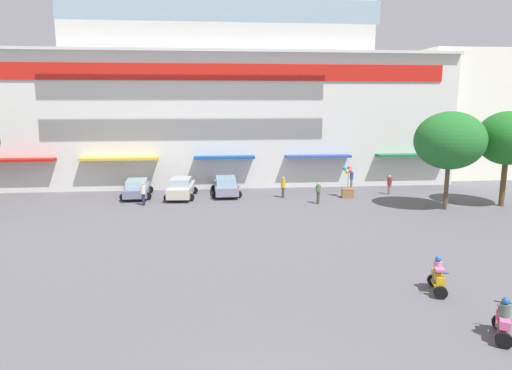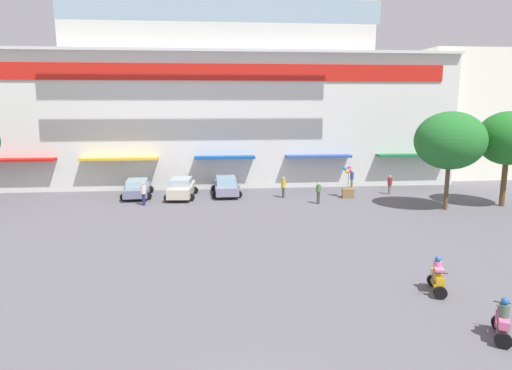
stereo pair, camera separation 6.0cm
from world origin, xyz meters
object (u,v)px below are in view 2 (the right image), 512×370
at_px(pedestrian_1, 283,186).
at_px(pedestrian_2, 390,184).
at_px(pedestrian_3, 352,178).
at_px(pedestrian_4, 143,193).
at_px(parked_car_1, 181,188).
at_px(parked_car_0, 137,188).
at_px(scooter_rider_1, 502,322).
at_px(plaza_tree_3, 508,138).
at_px(balloon_vendor_cart, 348,186).
at_px(plaza_tree_1, 450,141).
at_px(scooter_rider_2, 437,278).
at_px(pedestrian_0, 318,192).
at_px(parked_car_2, 226,186).

relative_size(pedestrian_1, pedestrian_2, 1.06).
height_order(pedestrian_3, pedestrian_4, pedestrian_4).
bearing_deg(parked_car_1, parked_car_0, 170.06).
relative_size(scooter_rider_1, pedestrian_2, 0.94).
height_order(plaza_tree_3, balloon_vendor_cart, plaza_tree_3).
bearing_deg(balloon_vendor_cart, pedestrian_2, 13.79).
distance_m(parked_car_0, balloon_vendor_cart, 16.97).
relative_size(plaza_tree_1, scooter_rider_2, 4.60).
height_order(parked_car_1, pedestrian_3, pedestrian_3).
bearing_deg(scooter_rider_2, scooter_rider_1, -85.21).
height_order(parked_car_1, pedestrian_0, pedestrian_0).
height_order(parked_car_0, balloon_vendor_cart, balloon_vendor_cart).
height_order(parked_car_1, scooter_rider_1, parked_car_1).
bearing_deg(pedestrian_0, parked_car_2, 149.85).
height_order(plaza_tree_3, pedestrian_1, plaza_tree_3).
relative_size(scooter_rider_1, pedestrian_1, 0.89).
bearing_deg(pedestrian_3, parked_car_2, -172.64).
bearing_deg(scooter_rider_2, parked_car_1, 120.51).
xyz_separation_m(pedestrian_0, pedestrian_3, (4.26, 5.40, 0.05)).
xyz_separation_m(scooter_rider_1, pedestrian_4, (-14.46, 20.75, 0.35)).
distance_m(parked_car_2, pedestrian_4, 7.02).
xyz_separation_m(pedestrian_0, pedestrian_4, (-13.06, 0.76, 0.05)).
relative_size(parked_car_2, pedestrian_4, 2.59).
height_order(plaza_tree_3, pedestrian_3, plaza_tree_3).
height_order(parked_car_0, pedestrian_1, pedestrian_1).
bearing_deg(pedestrian_2, pedestrian_4, -173.90).
bearing_deg(scooter_rider_2, pedestrian_4, 129.75).
bearing_deg(pedestrian_1, parked_car_2, 161.06).
height_order(scooter_rider_2, balloon_vendor_cart, balloon_vendor_cart).
relative_size(plaza_tree_3, balloon_vendor_cart, 2.72).
relative_size(pedestrian_4, balloon_vendor_cart, 0.67).
xyz_separation_m(pedestrian_1, pedestrian_4, (-10.77, -1.65, 0.01)).
distance_m(pedestrian_2, pedestrian_4, 19.87).
bearing_deg(plaza_tree_3, scooter_rider_2, -130.77).
bearing_deg(plaza_tree_1, pedestrian_3, 118.48).
relative_size(parked_car_2, balloon_vendor_cart, 1.74).
xyz_separation_m(parked_car_2, pedestrian_2, (13.52, -1.09, 0.15)).
bearing_deg(balloon_vendor_cart, parked_car_1, 174.18).
height_order(plaza_tree_1, pedestrian_1, plaza_tree_1).
xyz_separation_m(parked_car_1, scooter_rider_2, (11.50, -19.52, -0.17)).
height_order(pedestrian_0, pedestrian_4, pedestrian_4).
distance_m(parked_car_0, scooter_rider_2, 25.17).
height_order(pedestrian_3, balloon_vendor_cart, balloon_vendor_cart).
bearing_deg(pedestrian_3, pedestrian_2, -46.02).
bearing_deg(parked_car_0, scooter_rider_1, -57.20).
height_order(plaza_tree_3, parked_car_2, plaza_tree_3).
bearing_deg(scooter_rider_1, pedestrian_0, 94.00).
relative_size(parked_car_2, pedestrian_1, 2.62).
distance_m(pedestrian_1, balloon_vendor_cart, 5.16).
relative_size(scooter_rider_1, pedestrian_3, 0.89).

